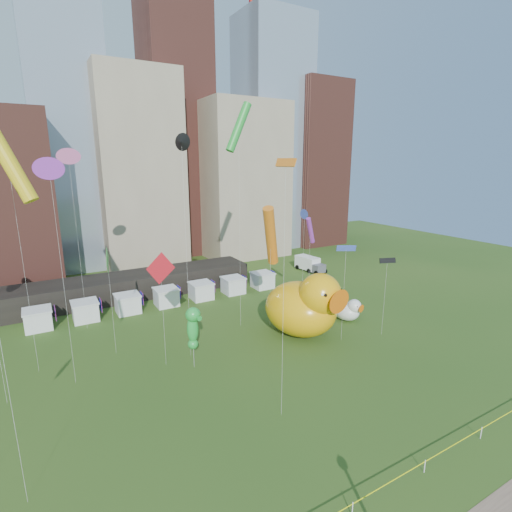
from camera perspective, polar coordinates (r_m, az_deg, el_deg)
skyline at (r=74.70m, az=-19.01°, el=15.14°), size 101.00×23.00×68.00m
crane_right at (r=92.20m, az=-0.13°, el=31.55°), size 23.00×1.00×76.00m
pavilion at (r=57.35m, az=-19.75°, el=-4.42°), size 38.00×6.00×3.20m
vendor_tents at (r=53.00m, az=-13.13°, el=-5.99°), size 33.24×2.80×2.40m
caution_tape at (r=25.22m, az=14.13°, el=-32.23°), size 50.00×0.06×0.90m
big_duck at (r=42.54m, az=7.19°, el=-7.31°), size 8.73×10.50×7.55m
small_duck at (r=48.15m, az=13.50°, el=-7.80°), size 3.49×4.03×2.85m
seahorse_green at (r=36.01m, az=-9.34°, el=-10.03°), size 1.64×1.90×5.95m
seahorse_purple at (r=46.76m, az=8.54°, el=-5.12°), size 1.38×1.71×5.31m
box_truck at (r=68.40m, az=7.90°, el=-1.14°), size 2.79×6.00×2.47m
kite_2 at (r=43.17m, az=18.90°, el=-0.73°), size 1.79×0.90×8.79m
kite_3 at (r=42.21m, az=-2.59°, el=18.51°), size 3.10×1.08×24.80m
kite_4 at (r=37.47m, az=-32.91°, el=11.94°), size 4.16×3.37×22.47m
kite_5 at (r=49.43m, az=7.20°, el=6.09°), size 0.26×1.26×12.89m
kite_6 at (r=25.65m, az=4.42°, el=12.81°), size 0.55×1.77×18.91m
kite_7 at (r=45.81m, az=8.06°, el=3.76°), size 1.95×1.37×12.48m
kite_9 at (r=45.61m, az=-26.04°, el=13.04°), size 1.66×0.59×20.09m
kite_10 at (r=35.42m, az=-10.97°, el=16.07°), size 0.57×1.53×21.13m
kite_11 at (r=39.17m, az=-21.12°, el=-0.80°), size 0.60×2.40×10.82m
kite_13 at (r=40.28m, az=13.21°, el=1.00°), size 1.85×1.25×10.43m
kite_14 at (r=42.53m, az=2.20°, el=2.95°), size 3.73×3.80×14.23m
kite_15 at (r=33.82m, az=-28.30°, el=11.23°), size 1.56×1.06×19.04m
kite_16 at (r=35.38m, az=-13.98°, el=-1.92°), size 2.00×2.31×10.96m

